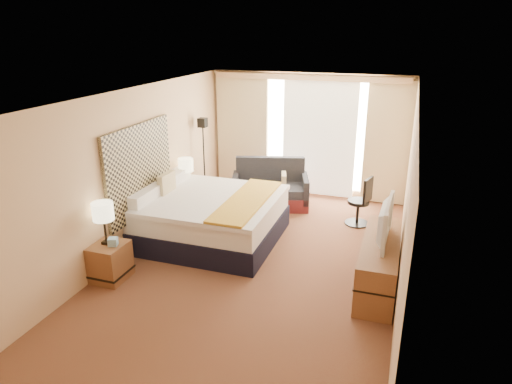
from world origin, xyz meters
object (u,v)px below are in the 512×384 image
(nightstand_right, at_px, (188,203))
(lamp_left, at_px, (103,212))
(desk_chair, at_px, (361,204))
(nightstand_left, at_px, (110,262))
(floor_lamp, at_px, (203,143))
(bed, at_px, (209,217))
(television, at_px, (380,221))
(media_dresser, at_px, (379,264))
(loveseat, at_px, (270,191))
(lamp_right, at_px, (186,165))

(nightstand_right, relative_size, lamp_left, 0.87)
(nightstand_right, relative_size, desk_chair, 0.59)
(nightstand_left, relative_size, floor_lamp, 0.31)
(desk_chair, bearing_deg, bed, -133.14)
(nightstand_left, relative_size, television, 0.55)
(media_dresser, xyz_separation_m, television, (-0.05, 0.01, 0.64))
(desk_chair, bearing_deg, television, -62.08)
(nightstand_right, height_order, bed, bed)
(floor_lamp, xyz_separation_m, television, (3.68, -2.29, -0.26))
(lamp_left, bearing_deg, bed, 63.14)
(nightstand_right, xyz_separation_m, television, (3.65, -1.44, 0.72))
(loveseat, bearing_deg, nightstand_right, -159.06)
(bed, height_order, lamp_left, lamp_left)
(nightstand_left, height_order, lamp_left, lamp_left)
(lamp_left, relative_size, television, 0.62)
(loveseat, relative_size, lamp_left, 2.71)
(nightstand_left, distance_m, loveseat, 3.79)
(floor_lamp, bearing_deg, bed, -63.13)
(bed, bearing_deg, nightstand_left, -115.47)
(floor_lamp, height_order, desk_chair, floor_lamp)
(media_dresser, xyz_separation_m, lamp_right, (-3.73, 1.48, 0.66))
(floor_lamp, distance_m, lamp_right, 0.85)
(desk_chair, bearing_deg, nightstand_right, -152.89)
(desk_chair, xyz_separation_m, lamp_left, (-3.25, -3.11, 0.62))
(lamp_left, bearing_deg, television, 15.74)
(media_dresser, height_order, television, television)
(nightstand_left, xyz_separation_m, floor_lamp, (-0.03, 3.35, 0.97))
(nightstand_left, distance_m, bed, 1.88)
(lamp_left, xyz_separation_m, television, (3.69, 1.04, -0.05))
(floor_lamp, bearing_deg, media_dresser, -31.66)
(nightstand_right, xyz_separation_m, media_dresser, (3.70, -1.45, 0.07))
(nightstand_left, relative_size, desk_chair, 0.59)
(nightstand_right, relative_size, media_dresser, 0.31)
(bed, xyz_separation_m, loveseat, (0.53, 1.85, -0.09))
(loveseat, bearing_deg, lamp_right, -160.45)
(nightstand_left, bearing_deg, lamp_left, 150.27)
(nightstand_right, xyz_separation_m, lamp_right, (-0.03, 0.03, 0.74))
(lamp_right, bearing_deg, loveseat, 36.49)
(media_dresser, bearing_deg, bed, 167.41)
(media_dresser, height_order, floor_lamp, floor_lamp)
(loveseat, bearing_deg, bed, -123.08)
(lamp_left, height_order, television, television)
(desk_chair, bearing_deg, loveseat, -176.45)
(desk_chair, distance_m, lamp_left, 4.54)
(bed, height_order, floor_lamp, floor_lamp)
(floor_lamp, relative_size, television, 1.75)
(nightstand_left, height_order, desk_chair, desk_chair)
(nightstand_right, distance_m, bed, 1.15)
(nightstand_left, xyz_separation_m, television, (3.65, 1.06, 0.72))
(loveseat, relative_size, floor_lamp, 0.96)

